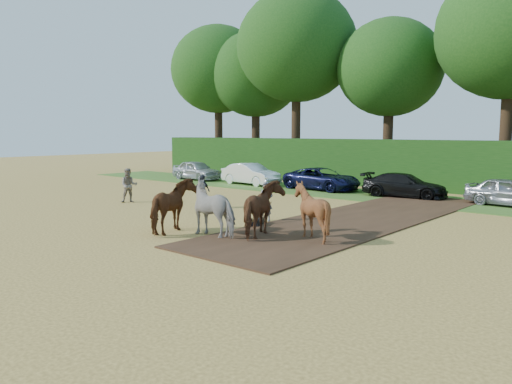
{
  "coord_description": "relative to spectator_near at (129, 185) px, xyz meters",
  "views": [
    {
      "loc": [
        11.2,
        -10.65,
        3.48
      ],
      "look_at": [
        -0.04,
        2.38,
        1.4
      ],
      "focal_mm": 35.0,
      "sensor_mm": 36.0,
      "label": 1
    }
  ],
  "objects": [
    {
      "name": "spectator_near",
      "position": [
        0.0,
        0.0,
        0.0
      ],
      "size": [
        1.0,
        1.04,
        1.7
      ],
      "primitive_type": "imported",
      "rotation": [
        0.0,
        0.0,
        0.94
      ],
      "color": "tan",
      "rests_on": "ground"
    },
    {
      "name": "earth_strip",
      "position": [
        11.03,
        3.24,
        -0.82
      ],
      "size": [
        4.5,
        17.0,
        0.05
      ],
      "primitive_type": "cube",
      "color": "#472D1C",
      "rests_on": "ground"
    },
    {
      "name": "grass_verge",
      "position": [
        9.53,
        10.24,
        -0.83
      ],
      "size": [
        50.0,
        5.0,
        0.03
      ],
      "primitive_type": "cube",
      "color": "#38601E",
      "rests_on": "ground"
    },
    {
      "name": "hedgerow",
      "position": [
        9.53,
        14.74,
        0.65
      ],
      "size": [
        46.0,
        1.6,
        3.0
      ],
      "primitive_type": "cube",
      "color": "#14380F",
      "rests_on": "ground"
    },
    {
      "name": "plough_team",
      "position": [
        9.56,
        -2.23,
        0.07
      ],
      "size": [
        6.14,
        5.33,
        1.86
      ],
      "color": "brown",
      "rests_on": "ground"
    },
    {
      "name": "spectator_far",
      "position": [
        4.04,
        1.15,
        -0.08
      ],
      "size": [
        0.38,
        0.9,
        1.54
      ],
      "primitive_type": "imported",
      "rotation": [
        0.0,
        0.0,
        1.57
      ],
      "color": "#21252D",
      "rests_on": "ground"
    },
    {
      "name": "treeline",
      "position": [
        7.83,
        17.93,
        8.12
      ],
      "size": [
        48.7,
        10.6,
        14.21
      ],
      "color": "#382616",
      "rests_on": "ground"
    },
    {
      "name": "ground",
      "position": [
        9.53,
        -3.76,
        -0.85
      ],
      "size": [
        120.0,
        120.0,
        0.0
      ],
      "primitive_type": "plane",
      "color": "gold",
      "rests_on": "ground"
    },
    {
      "name": "parked_cars",
      "position": [
        14.12,
        10.4,
        -0.15
      ],
      "size": [
        41.12,
        3.22,
        1.47
      ],
      "color": "#B3B6BA",
      "rests_on": "ground"
    }
  ]
}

